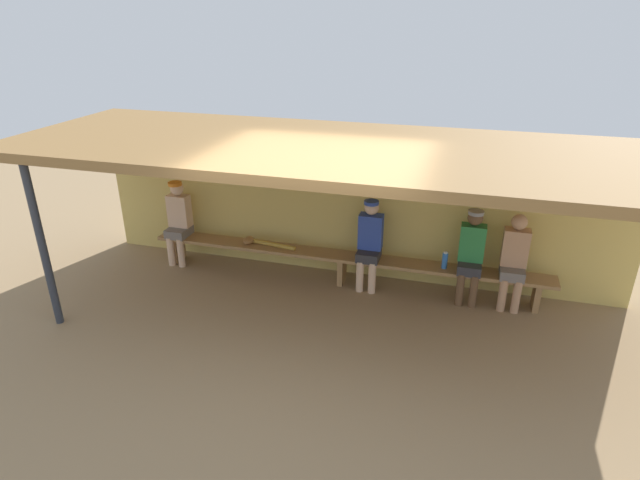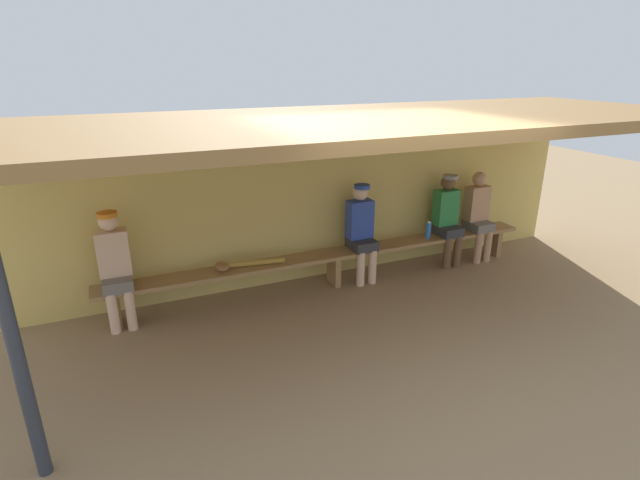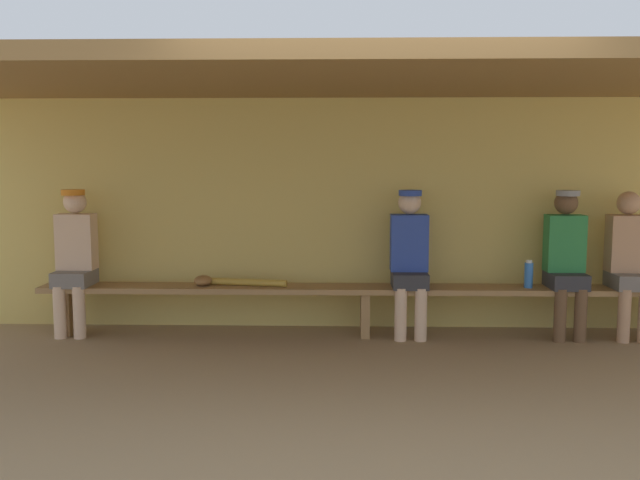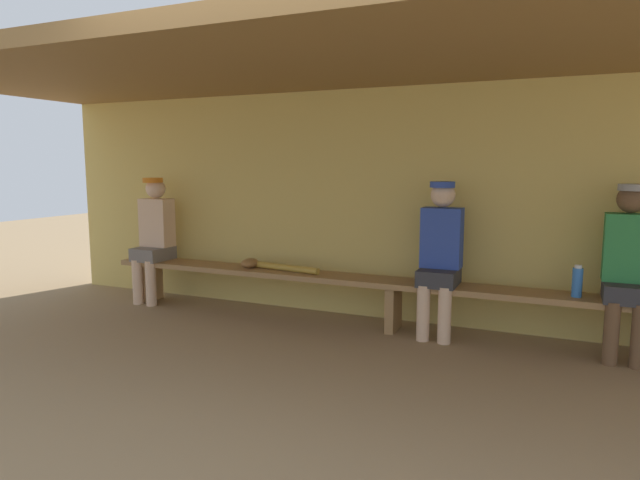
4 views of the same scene
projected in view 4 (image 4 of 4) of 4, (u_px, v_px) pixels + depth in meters
The scene contains 10 objects.
ground_plane at pixel (325, 395), 3.62m from camera, with size 24.00×24.00×0.00m, color #937754.
back_wall at pixel (409, 206), 5.29m from camera, with size 8.00×0.20×2.20m, color #D8BC60.
dugout_roof at pixel (365, 55), 3.95m from camera, with size 8.00×2.80×0.12m, color olive.
bench at pixel (394, 288), 4.98m from camera, with size 6.00×0.36×0.46m.
player_in_blue at pixel (440, 252), 4.77m from camera, with size 0.34×0.42×1.34m.
player_shirtless_tan at pixel (628, 264), 4.20m from camera, with size 0.34×0.42×1.34m.
player_near_post at pixel (154, 233), 6.01m from camera, with size 0.34×0.42×1.34m.
water_bottle_green at pixel (577, 282), 4.34m from camera, with size 0.08×0.08×0.25m.
baseball_glove_tan at pixel (250, 263), 5.58m from camera, with size 0.24×0.17×0.09m, color olive.
baseball_bat at pixel (285, 268), 5.40m from camera, with size 0.07×0.07×0.75m, color #B28C33.
Camera 4 is at (1.36, -3.17, 1.49)m, focal length 31.20 mm.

